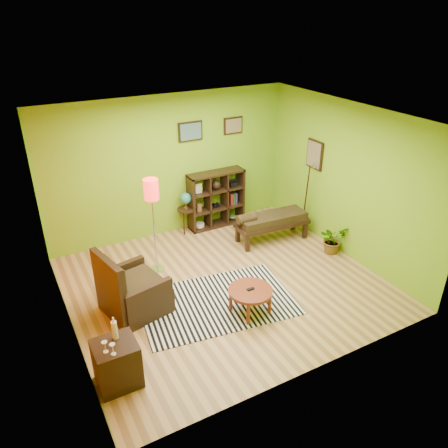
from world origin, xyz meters
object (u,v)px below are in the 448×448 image
coffee_table (250,293)px  potted_plant (332,242)px  side_cabinet (117,363)px  floor_lamp (152,198)px  bench (270,221)px  globe_table (186,203)px  armchair (131,293)px  cube_shelf (217,199)px

coffee_table → potted_plant: bearing=19.2°
side_cabinet → floor_lamp: floor_lamp is taller
coffee_table → bench: bench is taller
globe_table → potted_plant: (2.09, -2.06, -0.45)m
side_cabinet → globe_table: bearing=53.7°
globe_table → potted_plant: globe_table is taller
globe_table → bench: 1.73m
side_cabinet → potted_plant: 4.66m
side_cabinet → potted_plant: size_ratio=1.72×
armchair → side_cabinet: size_ratio=1.15×
coffee_table → cube_shelf: (0.94, 2.87, 0.24)m
floor_lamp → bench: 2.56m
globe_table → coffee_table: bearing=-94.6°
side_cabinet → coffee_table: bearing=10.7°
coffee_table → side_cabinet: 2.22m
side_cabinet → cube_shelf: 4.53m
cube_shelf → bench: size_ratio=0.79×
side_cabinet → floor_lamp: 2.81m
armchair → bench: (3.12, 0.87, 0.11)m
armchair → globe_table: (1.81, 1.98, 0.34)m
floor_lamp → bench: size_ratio=1.14×
armchair → cube_shelf: bearing=38.3°
coffee_table → globe_table: globe_table is taller
side_cabinet → potted_plant: (4.50, 1.22, -0.10)m
cube_shelf → potted_plant: 2.52m
side_cabinet → potted_plant: side_cabinet is taller
cube_shelf → armchair: bearing=-141.7°
coffee_table → globe_table: 2.89m
potted_plant → bench: bearing=129.1°
side_cabinet → globe_table: (2.41, 3.28, 0.35)m
coffee_table → bench: (1.55, 1.76, 0.08)m
bench → armchair: bearing=-164.4°
armchair → cube_shelf: (2.51, 1.98, 0.28)m
armchair → floor_lamp: size_ratio=0.62×
coffee_table → floor_lamp: bearing=114.8°
armchair → potted_plant: 3.90m
coffee_table → floor_lamp: size_ratio=0.39×
globe_table → bench: size_ratio=0.58×
floor_lamp → bench: floor_lamp is taller
armchair → cube_shelf: cube_shelf is taller
coffee_table → armchair: armchair is taller
floor_lamp → potted_plant: (3.15, -0.99, -1.19)m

